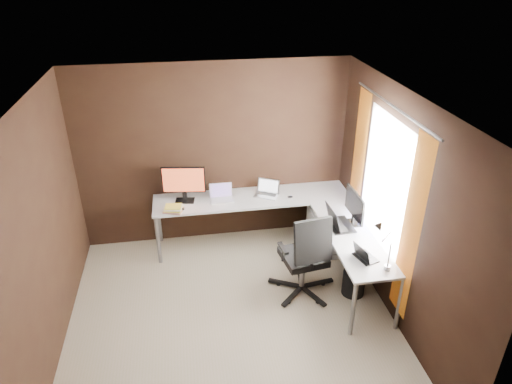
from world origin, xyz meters
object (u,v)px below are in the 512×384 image
Objects in this scene: monitor_left at (184,182)px; laptop_black_big at (337,222)px; laptop_silver at (267,192)px; book_stack at (173,209)px; desk_lamp at (383,241)px; laptop_white at (221,196)px; laptop_black_small at (364,256)px; drawer_pedestal at (326,232)px; office_chair at (304,270)px; wastebasket at (354,282)px; monitor_right at (355,206)px.

monitor_left is 1.39× the size of laptop_black_big.
monitor_left is 1.13m from laptop_silver.
book_stack is 0.54× the size of desk_lamp.
laptop_silver reaches higher than laptop_white.
drawer_pedestal is at bearing -16.26° from laptop_black_small.
desk_lamp is 0.46× the size of office_chair.
wastebasket is (-0.05, 0.46, -0.90)m from desk_lamp.
monitor_left is 2.49m from wastebasket.
laptop_black_small is at bearing 167.16° from monitor_right.
office_chair reaches higher than laptop_silver.
laptop_black_big reaches higher than laptop_silver.
monitor_left is at bearing 145.35° from wastebasket.
laptop_white is at bearing 19.01° from book_stack.
drawer_pedestal is 2.07m from book_stack.
drawer_pedestal is 0.73m from laptop_black_big.
drawer_pedestal is 0.86m from monitor_right.
laptop_silver reaches higher than laptop_black_small.
monitor_left reaches higher than laptop_black_small.
laptop_white is 2.11m from laptop_black_small.
office_chair is 3.58× the size of wastebasket.
laptop_black_small reaches higher than drawer_pedestal.
book_stack is at bearing -141.04° from laptop_silver.
laptop_white reaches higher than book_stack.
drawer_pedestal is 2.15× the size of book_stack.
laptop_white is 1.52m from office_chair.
monitor_left is at bearing 59.38° from laptop_black_big.
laptop_black_big is 0.36× the size of office_chair.
wastebasket is at bearing -27.32° from book_stack.
laptop_black_big is at bearing -96.12° from drawer_pedestal.
desk_lamp is at bearing -33.76° from monitor_left.
laptop_black_small is 1.06× the size of book_stack.
drawer_pedestal is 1.99× the size of laptop_white.
desk_lamp reaches higher than laptop_white.
desk_lamp is at bearing -83.81° from wastebasket.
laptop_black_big reaches higher than laptop_black_small.
laptop_black_big is 0.78× the size of desk_lamp.
book_stack is at bearing 38.96° from laptop_black_small.
monitor_right is 0.98m from office_chair.
wastebasket is at bearing -164.47° from laptop_black_big.
drawer_pedestal is at bearing -4.27° from book_stack.
laptop_black_big is (-0.06, -0.54, 0.49)m from drawer_pedestal.
office_chair is at bearing 111.69° from monitor_right.
laptop_white is at bearing -149.96° from laptop_silver.
laptop_black_big is (1.31, -0.91, 0.01)m from laptop_white.
laptop_white is (-1.52, 0.88, -0.20)m from monitor_right.
wastebasket is (2.08, -1.07, -0.61)m from book_stack.
wastebasket is at bearing 166.95° from monitor_right.
laptop_silver is (-0.89, 0.90, -0.20)m from monitor_right.
book_stack is at bearing 138.69° from office_chair.
laptop_silver reaches higher than book_stack.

